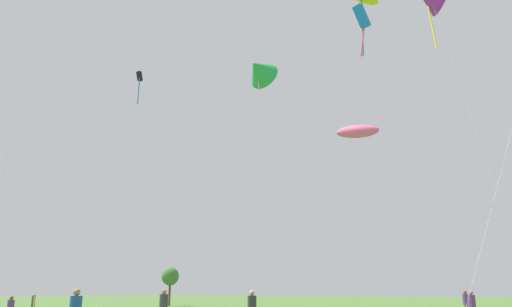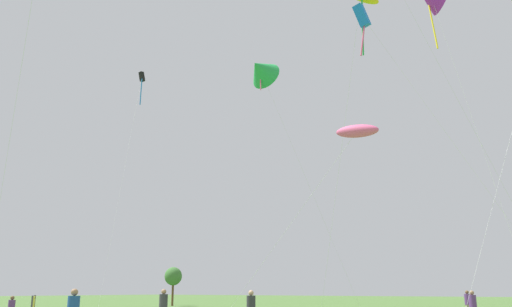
{
  "view_description": "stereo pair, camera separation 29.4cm",
  "coord_description": "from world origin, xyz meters",
  "px_view_note": "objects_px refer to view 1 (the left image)",
  "views": [
    {
      "loc": [
        18.93,
        -17.35,
        1.84
      ],
      "look_at": [
        2.3,
        6.89,
        9.42
      ],
      "focal_mm": 37.15,
      "sensor_mm": 36.0,
      "label": 1
    },
    {
      "loc": [
        19.17,
        -17.19,
        1.84
      ],
      "look_at": [
        2.3,
        6.89,
        9.42
      ],
      "focal_mm": 37.15,
      "sensor_mm": 36.0,
      "label": 2
    }
  ],
  "objects_px": {
    "person_standing_4": "(164,306)",
    "park_tree_0": "(170,277)",
    "person_standing_1": "(472,305)",
    "kite_flying_0": "(139,80)",
    "kite_flying_6": "(259,70)",
    "person_standing_5": "(466,302)",
    "kite_flying_4": "(357,132)",
    "kite_flying_2": "(362,18)"
  },
  "relations": [
    {
      "from": "person_standing_5",
      "to": "park_tree_0",
      "type": "distance_m",
      "value": 36.85
    },
    {
      "from": "person_standing_4",
      "to": "kite_flying_2",
      "type": "distance_m",
      "value": 19.7
    },
    {
      "from": "person_standing_1",
      "to": "person_standing_5",
      "type": "relative_size",
      "value": 1.0
    },
    {
      "from": "person_standing_4",
      "to": "person_standing_5",
      "type": "bearing_deg",
      "value": 176.17
    },
    {
      "from": "person_standing_5",
      "to": "kite_flying_0",
      "type": "xyz_separation_m",
      "value": [
        -29.92,
        -2.86,
        21.99
      ]
    },
    {
      "from": "person_standing_5",
      "to": "kite_flying_4",
      "type": "xyz_separation_m",
      "value": [
        -1.63,
        -12.99,
        8.99
      ]
    },
    {
      "from": "person_standing_5",
      "to": "kite_flying_4",
      "type": "bearing_deg",
      "value": -110.54
    },
    {
      "from": "person_standing_1",
      "to": "kite_flying_4",
      "type": "xyz_separation_m",
      "value": [
        -3.65,
        -5.82,
        8.99
      ]
    },
    {
      "from": "person_standing_1",
      "to": "kite_flying_4",
      "type": "distance_m",
      "value": 11.32
    },
    {
      "from": "kite_flying_6",
      "to": "park_tree_0",
      "type": "xyz_separation_m",
      "value": [
        -20.19,
        10.95,
        -17.58
      ]
    },
    {
      "from": "person_standing_1",
      "to": "kite_flying_6",
      "type": "xyz_separation_m",
      "value": [
        -17.49,
        5.24,
        19.9
      ]
    },
    {
      "from": "person_standing_4",
      "to": "park_tree_0",
      "type": "distance_m",
      "value": 37.69
    },
    {
      "from": "person_standing_1",
      "to": "park_tree_0",
      "type": "bearing_deg",
      "value": -179.49
    },
    {
      "from": "person_standing_1",
      "to": "kite_flying_0",
      "type": "bearing_deg",
      "value": -163.92
    },
    {
      "from": "person_standing_5",
      "to": "kite_flying_6",
      "type": "distance_m",
      "value": 25.28
    },
    {
      "from": "person_standing_4",
      "to": "kite_flying_6",
      "type": "xyz_separation_m",
      "value": [
        -5.48,
        16.56,
        19.86
      ]
    },
    {
      "from": "person_standing_1",
      "to": "kite_flying_2",
      "type": "bearing_deg",
      "value": -107.09
    },
    {
      "from": "person_standing_1",
      "to": "kite_flying_0",
      "type": "relative_size",
      "value": 0.08
    },
    {
      "from": "kite_flying_0",
      "to": "kite_flying_6",
      "type": "bearing_deg",
      "value": 3.69
    },
    {
      "from": "kite_flying_0",
      "to": "park_tree_0",
      "type": "distance_m",
      "value": 23.68
    },
    {
      "from": "person_standing_4",
      "to": "kite_flying_6",
      "type": "distance_m",
      "value": 26.43
    },
    {
      "from": "person_standing_5",
      "to": "kite_flying_6",
      "type": "bearing_deg",
      "value": 173.71
    },
    {
      "from": "person_standing_4",
      "to": "kite_flying_4",
      "type": "bearing_deg",
      "value": 147.85
    },
    {
      "from": "person_standing_5",
      "to": "kite_flying_0",
      "type": "bearing_deg",
      "value": 172.06
    },
    {
      "from": "kite_flying_6",
      "to": "kite_flying_0",
      "type": "bearing_deg",
      "value": -176.31
    },
    {
      "from": "person_standing_1",
      "to": "kite_flying_6",
      "type": "bearing_deg",
      "value": -172.92
    },
    {
      "from": "person_standing_5",
      "to": "park_tree_0",
      "type": "xyz_separation_m",
      "value": [
        -35.65,
        9.02,
        2.32
      ]
    },
    {
      "from": "park_tree_0",
      "to": "kite_flying_2",
      "type": "bearing_deg",
      "value": -30.95
    },
    {
      "from": "kite_flying_2",
      "to": "park_tree_0",
      "type": "distance_m",
      "value": 42.11
    },
    {
      "from": "person_standing_4",
      "to": "kite_flying_0",
      "type": "bearing_deg",
      "value": -103.54
    },
    {
      "from": "kite_flying_2",
      "to": "park_tree_0",
      "type": "relative_size",
      "value": 4.11
    },
    {
      "from": "person_standing_1",
      "to": "person_standing_4",
      "type": "xyz_separation_m",
      "value": [
        -12.01,
        -11.32,
        0.04
      ]
    },
    {
      "from": "person_standing_4",
      "to": "person_standing_5",
      "type": "relative_size",
      "value": 1.04
    },
    {
      "from": "person_standing_1",
      "to": "kite_flying_2",
      "type": "distance_m",
      "value": 17.34
    },
    {
      "from": "person_standing_4",
      "to": "kite_flying_2",
      "type": "bearing_deg",
      "value": 154.87
    },
    {
      "from": "person_standing_5",
      "to": "park_tree_0",
      "type": "bearing_deg",
      "value": 152.4
    },
    {
      "from": "person_standing_5",
      "to": "person_standing_4",
      "type": "bearing_deg",
      "value": -131.79
    },
    {
      "from": "kite_flying_4",
      "to": "person_standing_1",
      "type": "bearing_deg",
      "value": 57.93
    },
    {
      "from": "kite_flying_6",
      "to": "park_tree_0",
      "type": "bearing_deg",
      "value": 151.53
    },
    {
      "from": "kite_flying_0",
      "to": "kite_flying_6",
      "type": "xyz_separation_m",
      "value": [
        14.46,
        0.93,
        -2.09
      ]
    },
    {
      "from": "person_standing_1",
      "to": "kite_flying_6",
      "type": "relative_size",
      "value": 0.08
    },
    {
      "from": "kite_flying_2",
      "to": "park_tree_0",
      "type": "bearing_deg",
      "value": 149.05
    }
  ]
}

